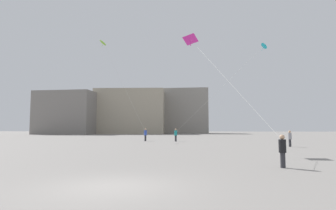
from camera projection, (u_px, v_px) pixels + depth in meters
ground_plane at (113, 187)px, 8.97m from camera, size 300.00×300.00×0.00m
person_in_blue at (145, 134)px, 40.70m from camera, size 0.40×0.40×1.84m
person_in_grey at (290, 138)px, 28.36m from camera, size 0.36×0.36×1.64m
person_in_black at (282, 150)px, 13.36m from camera, size 0.34×0.34×1.57m
person_in_teal at (176, 134)px, 39.70m from camera, size 0.40×0.40×1.82m
kite_magenta_delta at (191, 41)px, 24.35m from camera, size 5.26×10.88×8.70m
kite_cyan_diamond at (263, 47)px, 43.59m from camera, size 14.12×4.83×13.86m
kite_lime_diamond at (103, 43)px, 46.11m from camera, size 8.45×4.29×15.23m
building_left_hall at (68, 113)px, 87.42m from camera, size 18.16×12.61×13.07m
building_centre_hall at (131, 112)px, 95.04m from camera, size 23.19×16.86×14.48m
building_right_hall at (186, 112)px, 103.51m from camera, size 16.85×12.85×15.98m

